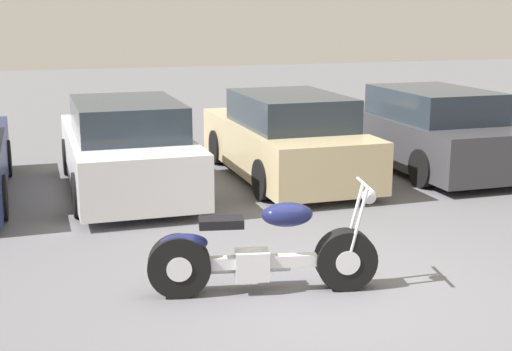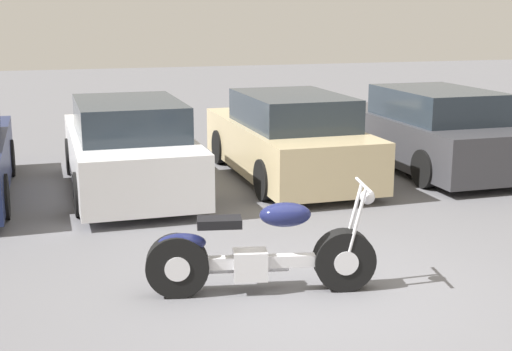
{
  "view_description": "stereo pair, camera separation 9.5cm",
  "coord_description": "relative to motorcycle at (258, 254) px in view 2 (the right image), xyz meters",
  "views": [
    {
      "loc": [
        -2.7,
        -6.28,
        2.79
      ],
      "look_at": [
        -0.18,
        1.74,
        0.85
      ],
      "focal_mm": 50.0,
      "sensor_mm": 36.0,
      "label": 1
    },
    {
      "loc": [
        -2.61,
        -6.31,
        2.79
      ],
      "look_at": [
        -0.18,
        1.74,
        0.85
      ],
      "focal_mm": 50.0,
      "sensor_mm": 36.0,
      "label": 2
    }
  ],
  "objects": [
    {
      "name": "ground_plane",
      "position": [
        0.62,
        -0.2,
        -0.41
      ],
      "size": [
        60.0,
        60.0,
        0.0
      ],
      "primitive_type": "plane",
      "color": "slate"
    },
    {
      "name": "motorcycle",
      "position": [
        0.0,
        0.0,
        0.0
      ],
      "size": [
        2.32,
        0.87,
        1.11
      ],
      "color": "black",
      "rests_on": "ground_plane"
    },
    {
      "name": "parked_car_white",
      "position": [
        -0.72,
        4.68,
        0.26
      ],
      "size": [
        1.84,
        4.48,
        1.46
      ],
      "color": "white",
      "rests_on": "ground_plane"
    },
    {
      "name": "parked_car_champagne",
      "position": [
        1.98,
        4.77,
        0.26
      ],
      "size": [
        1.84,
        4.48,
        1.46
      ],
      "color": "#C6B284",
      "rests_on": "ground_plane"
    },
    {
      "name": "parked_car_dark_grey",
      "position": [
        4.69,
        4.75,
        0.26
      ],
      "size": [
        1.84,
        4.48,
        1.46
      ],
      "color": "#3D3D42",
      "rests_on": "ground_plane"
    }
  ]
}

